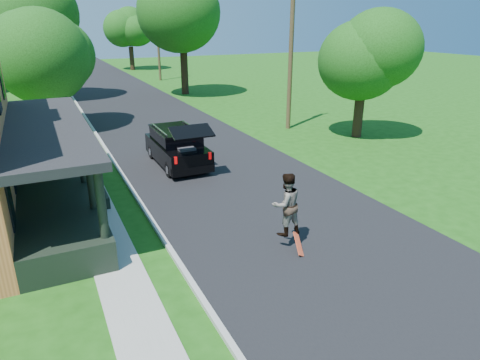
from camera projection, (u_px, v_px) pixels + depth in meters
name	position (u px, v px, depth m)	size (l,w,h in m)	color
ground	(314.00, 244.00, 12.88)	(140.00, 140.00, 0.00)	#184D0F
street	(149.00, 117.00, 29.79)	(8.00, 120.00, 0.02)	black
curb	(88.00, 122.00, 28.16)	(0.15, 120.00, 0.12)	#ACACA7
sidewalk	(63.00, 125.00, 27.53)	(1.30, 120.00, 0.03)	#96978F
black_suv	(177.00, 147.00, 19.62)	(1.88, 4.87, 2.27)	black
skateboarder	(286.00, 204.00, 12.30)	(0.95, 0.76, 1.89)	black
skateboard	(298.00, 245.00, 12.34)	(0.37, 0.66, 0.53)	#AB2D0E
tree_left_mid	(43.00, 41.00, 24.63)	(6.49, 6.15, 7.91)	black
tree_left_far	(32.00, 17.00, 34.00)	(7.77, 7.95, 9.90)	black
tree_right_near	(363.00, 54.00, 23.17)	(5.05, 5.17, 6.94)	black
tree_right_mid	(181.00, 12.00, 36.63)	(8.26, 8.00, 10.51)	black
tree_right_far	(129.00, 29.00, 56.07)	(5.55, 5.33, 8.04)	black
utility_pole_near	(291.00, 48.00, 24.96)	(1.64, 0.56, 9.33)	#3F2D1D
utility_pole_far	(158.00, 38.00, 46.24)	(1.64, 0.34, 8.80)	#3F2D1D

